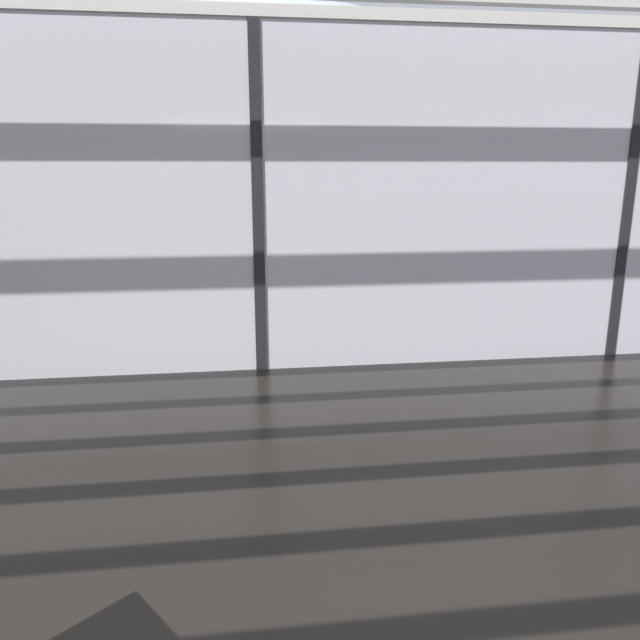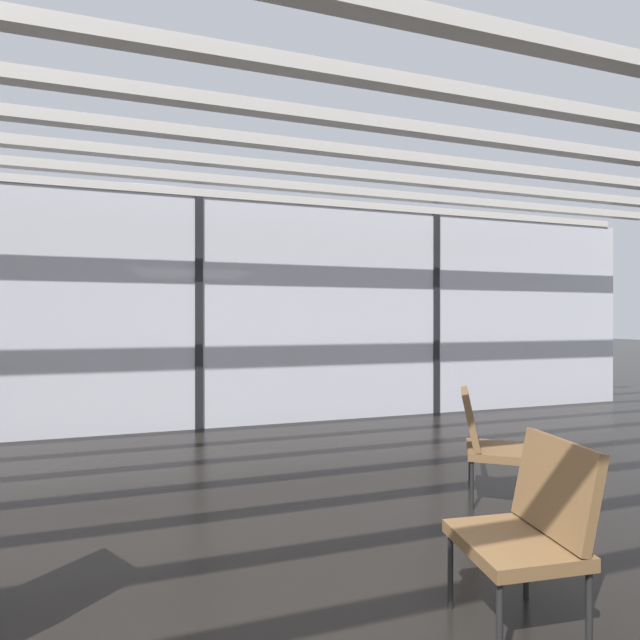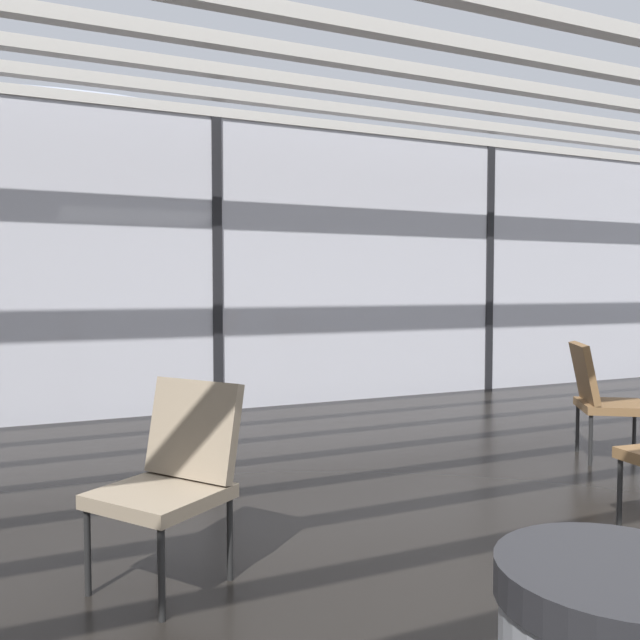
# 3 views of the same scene
# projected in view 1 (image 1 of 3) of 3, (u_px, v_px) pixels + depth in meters

# --- Properties ---
(glass_curtain_wall) EXTENTS (14.00, 0.08, 3.03)m
(glass_curtain_wall) POSITION_uv_depth(u_px,v_px,m) (258.00, 205.00, 5.38)
(glass_curtain_wall) COLOR silver
(glass_curtain_wall) RESTS_ON ground
(window_mullion_1) EXTENTS (0.10, 0.12, 3.03)m
(window_mullion_1) POSITION_uv_depth(u_px,v_px,m) (258.00, 205.00, 5.38)
(window_mullion_1) COLOR black
(window_mullion_1) RESTS_ON ground
(window_mullion_2) EXTENTS (0.10, 0.12, 3.03)m
(window_mullion_2) POSITION_uv_depth(u_px,v_px,m) (625.00, 202.00, 5.82)
(window_mullion_2) COLOR black
(window_mullion_2) RESTS_ON ground
(parked_airplane) EXTENTS (14.39, 4.44, 4.44)m
(parked_airplane) POSITION_uv_depth(u_px,v_px,m) (168.00, 142.00, 9.78)
(parked_airplane) COLOR #B2BCD6
(parked_airplane) RESTS_ON ground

